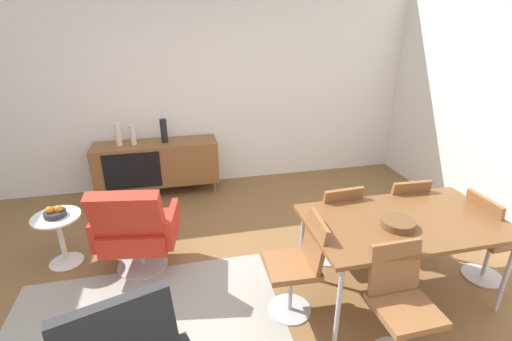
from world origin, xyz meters
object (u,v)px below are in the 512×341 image
(dining_table, at_px, (404,224))
(dining_chair_near_window, at_px, (299,263))
(vase_sculptural_dark, at_px, (133,135))
(dining_chair_front_left, at_px, (401,301))
(dining_chair_far_end, at_px, (489,235))
(fruit_bowl, at_px, (55,213))
(dining_chair_back_left, at_px, (334,219))
(wooden_bowl_on_table, at_px, (398,223))
(side_table_round, at_px, (60,234))
(sideboard, at_px, (157,163))
(vase_cobalt, at_px, (118,134))
(dining_chair_back_right, at_px, (398,211))
(lounge_chair_red, at_px, (135,228))
(vase_ceramic_small, at_px, (164,131))

(dining_table, distance_m, dining_chair_near_window, 0.92)
(vase_sculptural_dark, xyz_separation_m, dining_chair_front_left, (1.93, -3.06, -0.38))
(vase_sculptural_dark, distance_m, dining_chair_far_end, 4.06)
(fruit_bowl, bearing_deg, dining_chair_back_left, -12.34)
(dining_chair_front_left, xyz_separation_m, dining_chair_far_end, (1.24, 0.56, 0.00))
(wooden_bowl_on_table, height_order, side_table_round, wooden_bowl_on_table)
(sideboard, distance_m, dining_chair_far_end, 3.84)
(vase_cobalt, distance_m, dining_chair_back_right, 3.44)
(vase_cobalt, distance_m, dining_chair_near_window, 2.98)
(vase_cobalt, distance_m, vase_sculptural_dark, 0.18)
(dining_chair_near_window, bearing_deg, lounge_chair_red, 147.52)
(vase_ceramic_small, distance_m, dining_chair_back_right, 2.99)
(wooden_bowl_on_table, xyz_separation_m, dining_chair_back_right, (0.46, 0.64, -0.30))
(dining_chair_far_end, xyz_separation_m, lounge_chair_red, (-3.07, 0.82, -0.00))
(dining_chair_front_left, distance_m, side_table_round, 3.07)
(wooden_bowl_on_table, height_order, dining_chair_front_left, dining_chair_front_left)
(dining_chair_back_right, xyz_separation_m, dining_chair_back_left, (-0.69, 0.00, 0.00))
(vase_ceramic_small, xyz_separation_m, fruit_bowl, (-1.03, -1.38, -0.32))
(dining_table, relative_size, lounge_chair_red, 1.69)
(sideboard, distance_m, vase_cobalt, 0.61)
(vase_ceramic_small, relative_size, dining_table, 0.19)
(vase_sculptural_dark, distance_m, lounge_chair_red, 1.73)
(vase_ceramic_small, bearing_deg, dining_chair_front_left, -63.31)
(vase_ceramic_small, height_order, dining_chair_back_left, vase_ceramic_small)
(sideboard, distance_m, dining_chair_back_right, 3.07)
(dining_chair_near_window, xyz_separation_m, dining_chair_front_left, (0.54, -0.56, 0.00))
(dining_chair_far_end, xyz_separation_m, fruit_bowl, (-3.81, 1.12, 0.09))
(vase_ceramic_small, height_order, dining_chair_front_left, vase_ceramic_small)
(dining_chair_back_left, bearing_deg, vase_sculptural_dark, 134.83)
(lounge_chair_red, bearing_deg, vase_sculptural_dark, 93.21)
(wooden_bowl_on_table, distance_m, fruit_bowl, 3.06)
(dining_chair_back_left, bearing_deg, vase_cobalt, 137.37)
(dining_chair_front_left, distance_m, lounge_chair_red, 2.30)
(vase_cobalt, height_order, dining_chair_front_left, vase_cobalt)
(vase_sculptural_dark, bearing_deg, side_table_round, -114.85)
(dining_chair_front_left, bearing_deg, vase_sculptural_dark, 122.20)
(sideboard, distance_m, dining_chair_front_left, 3.49)
(vase_ceramic_small, height_order, lounge_chair_red, vase_ceramic_small)
(dining_chair_near_window, bearing_deg, vase_cobalt, 122.06)
(dining_table, height_order, lounge_chair_red, lounge_chair_red)
(vase_cobalt, distance_m, side_table_round, 1.56)
(side_table_round, bearing_deg, dining_chair_near_window, -28.98)
(dining_table, xyz_separation_m, side_table_round, (-2.92, 1.12, -0.38))
(dining_table, distance_m, fruit_bowl, 3.13)
(dining_table, xyz_separation_m, lounge_chair_red, (-2.19, 0.82, -0.23))
(dining_chair_back_right, distance_m, dining_chair_back_left, 0.69)
(dining_table, bearing_deg, dining_chair_far_end, -0.05)
(dining_chair_back_left, height_order, dining_chair_far_end, same)
(dining_chair_back_left, bearing_deg, wooden_bowl_on_table, -70.35)
(dining_chair_near_window, height_order, fruit_bowl, dining_chair_near_window)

